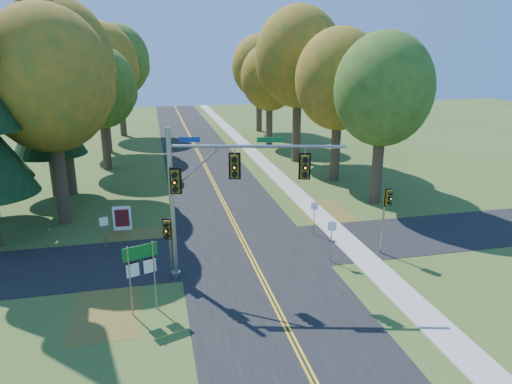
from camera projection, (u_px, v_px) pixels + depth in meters
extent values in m
plane|color=#3A4D1B|center=(255.00, 265.00, 24.94)|extent=(160.00, 160.00, 0.00)
cube|color=black|center=(255.00, 265.00, 24.94)|extent=(8.00, 160.00, 0.02)
cube|color=black|center=(248.00, 250.00, 26.80)|extent=(60.00, 6.00, 0.02)
cube|color=gold|center=(253.00, 265.00, 24.91)|extent=(0.10, 160.00, 0.01)
cube|color=gold|center=(257.00, 265.00, 24.95)|extent=(0.10, 160.00, 0.01)
cube|color=#9E998E|center=(360.00, 254.00, 26.25)|extent=(1.60, 160.00, 0.06)
cube|color=brown|center=(135.00, 247.00, 27.29)|extent=(4.00, 6.00, 0.00)
cube|color=brown|center=(331.00, 218.00, 31.97)|extent=(3.50, 8.00, 0.00)
cube|color=brown|center=(108.00, 310.00, 20.55)|extent=(3.00, 5.00, 0.00)
cylinder|color=#38281C|center=(60.00, 175.00, 30.25)|extent=(0.86, 0.86, 6.75)
ellipsoid|color=#B46A18|center=(47.00, 79.00, 28.45)|extent=(8.00, 8.00, 9.20)
sphere|color=#B46A18|center=(79.00, 90.00, 30.14)|extent=(4.80, 4.80, 4.80)
sphere|color=#B46A18|center=(18.00, 66.00, 27.17)|extent=(4.40, 4.40, 4.40)
cylinder|color=#38281C|center=(377.00, 164.00, 34.60)|extent=(0.83, 0.83, 6.08)
ellipsoid|color=#4E7925|center=(383.00, 89.00, 32.98)|extent=(7.20, 7.20, 8.28)
sphere|color=#4E7925|center=(393.00, 98.00, 34.50)|extent=(4.32, 4.32, 4.32)
sphere|color=#4E7925|center=(373.00, 80.00, 31.83)|extent=(3.96, 3.96, 3.96)
cylinder|color=#38281C|center=(67.00, 150.00, 36.46)|extent=(0.89, 0.89, 7.42)
ellipsoid|color=#B46A18|center=(56.00, 62.00, 34.50)|extent=(8.60, 8.60, 9.89)
sphere|color=#B46A18|center=(84.00, 73.00, 36.32)|extent=(5.16, 5.16, 5.16)
sphere|color=#B46A18|center=(30.00, 50.00, 33.13)|extent=(4.73, 4.73, 4.73)
cylinder|color=#38281C|center=(336.00, 146.00, 40.78)|extent=(0.84, 0.84, 6.30)
ellipsoid|color=#B46A18|center=(339.00, 79.00, 39.09)|extent=(7.60, 7.60, 8.74)
sphere|color=#B46A18|center=(350.00, 87.00, 40.69)|extent=(4.56, 4.56, 4.56)
sphere|color=#B46A18|center=(328.00, 71.00, 37.87)|extent=(4.18, 4.18, 4.18)
cylinder|color=#38281C|center=(106.00, 141.00, 44.84)|extent=(0.81, 0.81, 5.62)
ellipsoid|color=#4E7925|center=(100.00, 87.00, 43.32)|extent=(6.80, 6.80, 7.82)
sphere|color=#4E7925|center=(116.00, 93.00, 44.76)|extent=(4.08, 4.08, 4.08)
sphere|color=#4E7925|center=(85.00, 80.00, 42.24)|extent=(3.74, 3.74, 3.74)
cylinder|color=#38281C|center=(297.00, 125.00, 47.91)|extent=(0.90, 0.90, 7.65)
ellipsoid|color=#B46A18|center=(298.00, 57.00, 45.89)|extent=(8.80, 8.80, 10.12)
sphere|color=#B46A18|center=(310.00, 66.00, 47.75)|extent=(5.28, 5.28, 5.28)
sphere|color=#B46A18|center=(286.00, 48.00, 44.48)|extent=(4.84, 4.84, 4.84)
cylinder|color=#38281C|center=(106.00, 122.00, 52.63)|extent=(0.87, 0.87, 6.98)
ellipsoid|color=#B46A18|center=(101.00, 65.00, 50.77)|extent=(8.20, 8.20, 9.43)
sphere|color=#B46A18|center=(117.00, 72.00, 52.50)|extent=(4.92, 4.92, 4.92)
sphere|color=#B46A18|center=(85.00, 57.00, 49.46)|extent=(4.51, 4.51, 4.51)
cylinder|color=#38281C|center=(269.00, 122.00, 56.62)|extent=(0.82, 0.82, 5.85)
ellipsoid|color=#B46A18|center=(270.00, 77.00, 55.05)|extent=(7.00, 7.00, 8.05)
sphere|color=#B46A18|center=(278.00, 83.00, 56.53)|extent=(4.20, 4.20, 4.20)
sphere|color=#B46A18|center=(261.00, 72.00, 53.93)|extent=(3.85, 3.85, 3.85)
cylinder|color=#38281C|center=(122.00, 110.00, 63.01)|extent=(0.88, 0.88, 7.20)
ellipsoid|color=#4E7925|center=(118.00, 61.00, 61.10)|extent=(8.40, 8.40, 9.66)
sphere|color=#4E7925|center=(131.00, 67.00, 62.88)|extent=(5.04, 5.04, 5.04)
sphere|color=#4E7925|center=(105.00, 54.00, 59.76)|extent=(4.62, 4.62, 4.62)
cylinder|color=#38281C|center=(259.00, 109.00, 66.76)|extent=(0.85, 0.85, 6.53)
ellipsoid|color=#B46A18|center=(259.00, 67.00, 65.00)|extent=(7.80, 7.80, 8.97)
sphere|color=#B46A18|center=(268.00, 72.00, 66.65)|extent=(4.68, 4.68, 4.68)
sphere|color=#B46A18|center=(251.00, 61.00, 63.76)|extent=(4.29, 4.29, 4.29)
cylinder|color=#38281C|center=(54.00, 175.00, 36.61)|extent=(0.50, 0.50, 3.42)
cone|color=black|center=(46.00, 120.00, 35.31)|extent=(5.60, 5.60, 5.45)
cone|color=black|center=(39.00, 68.00, 34.17)|extent=(4.57, 4.57, 5.45)
cone|color=black|center=(32.00, 12.00, 33.03)|extent=(3.55, 3.55, 5.45)
cylinder|color=gray|center=(172.00, 206.00, 22.44)|extent=(0.24, 0.24, 7.79)
cylinder|color=gray|center=(176.00, 274.00, 23.53)|extent=(0.49, 0.49, 0.33)
cylinder|color=gray|center=(257.00, 146.00, 21.49)|extent=(8.14, 2.15, 0.16)
cylinder|color=gray|center=(195.00, 169.00, 21.86)|extent=(2.47, 0.70, 2.30)
cylinder|color=gray|center=(235.00, 150.00, 21.56)|extent=(0.04, 0.04, 0.40)
cube|color=#72590C|center=(235.00, 166.00, 21.78)|extent=(0.45, 0.42, 1.11)
cube|color=black|center=(235.00, 166.00, 21.78)|extent=(0.57, 0.17, 1.31)
sphere|color=orange|center=(234.00, 167.00, 21.54)|extent=(0.20, 0.20, 0.20)
cylinder|color=black|center=(234.00, 160.00, 21.44)|extent=(0.30, 0.24, 0.27)
cylinder|color=black|center=(234.00, 167.00, 21.54)|extent=(0.30, 0.24, 0.27)
cylinder|color=black|center=(234.00, 175.00, 21.64)|extent=(0.30, 0.24, 0.27)
cylinder|color=gray|center=(305.00, 151.00, 21.50)|extent=(0.04, 0.04, 0.40)
cube|color=#72590C|center=(305.00, 166.00, 21.72)|extent=(0.45, 0.42, 1.11)
cube|color=black|center=(305.00, 166.00, 21.72)|extent=(0.57, 0.17, 1.31)
sphere|color=orange|center=(305.00, 168.00, 21.48)|extent=(0.20, 0.20, 0.20)
cylinder|color=black|center=(305.00, 160.00, 21.38)|extent=(0.30, 0.24, 0.27)
cylinder|color=black|center=(305.00, 168.00, 21.48)|extent=(0.30, 0.24, 0.27)
cylinder|color=black|center=(305.00, 175.00, 21.58)|extent=(0.30, 0.24, 0.27)
cube|color=#72590C|center=(176.00, 181.00, 21.88)|extent=(0.45, 0.42, 1.11)
cube|color=black|center=(176.00, 181.00, 21.88)|extent=(0.57, 0.17, 1.31)
sphere|color=orange|center=(175.00, 182.00, 21.64)|extent=(0.20, 0.20, 0.20)
cylinder|color=black|center=(174.00, 175.00, 21.53)|extent=(0.30, 0.24, 0.27)
cylinder|color=black|center=(175.00, 182.00, 21.64)|extent=(0.30, 0.24, 0.27)
cylinder|color=black|center=(175.00, 190.00, 21.74)|extent=(0.30, 0.24, 0.27)
cube|color=navy|center=(190.00, 140.00, 21.45)|extent=(0.98, 0.28, 0.24)
cube|color=#0C5926|center=(270.00, 140.00, 21.38)|extent=(1.20, 0.34, 0.24)
cylinder|color=gray|center=(383.00, 222.00, 25.89)|extent=(0.11, 0.11, 3.88)
cube|color=#72590C|center=(388.00, 197.00, 25.28)|extent=(0.35, 0.33, 0.88)
cube|color=black|center=(388.00, 197.00, 25.28)|extent=(0.45, 0.13, 1.04)
sphere|color=orange|center=(390.00, 198.00, 25.11)|extent=(0.16, 0.16, 0.16)
cylinder|color=black|center=(390.00, 194.00, 25.03)|extent=(0.24, 0.19, 0.21)
cylinder|color=black|center=(390.00, 198.00, 25.11)|extent=(0.24, 0.19, 0.21)
cylinder|color=black|center=(390.00, 203.00, 25.19)|extent=(0.24, 0.19, 0.21)
cylinder|color=gray|center=(170.00, 247.00, 23.43)|extent=(0.12, 0.12, 3.12)
cube|color=#72590C|center=(168.00, 229.00, 22.91)|extent=(0.41, 0.38, 0.98)
cube|color=black|center=(168.00, 229.00, 22.91)|extent=(0.49, 0.19, 1.15)
sphere|color=orange|center=(166.00, 231.00, 22.70)|extent=(0.18, 0.18, 0.18)
cylinder|color=black|center=(166.00, 225.00, 22.61)|extent=(0.27, 0.22, 0.23)
cylinder|color=black|center=(166.00, 231.00, 22.70)|extent=(0.27, 0.22, 0.23)
cylinder|color=black|center=(167.00, 237.00, 22.79)|extent=(0.27, 0.22, 0.23)
cylinder|color=gray|center=(130.00, 282.00, 19.67)|extent=(0.07, 0.07, 3.31)
cylinder|color=gray|center=(155.00, 275.00, 20.24)|extent=(0.07, 0.07, 3.31)
cube|color=#0E631D|center=(140.00, 252.00, 19.61)|extent=(1.46, 0.57, 0.61)
cube|color=silver|center=(140.00, 252.00, 19.61)|extent=(1.24, 0.46, 0.09)
cube|color=silver|center=(133.00, 270.00, 19.64)|extent=(0.53, 0.23, 0.61)
cube|color=black|center=(132.00, 263.00, 19.53)|extent=(0.52, 0.19, 0.11)
cube|color=silver|center=(150.00, 266.00, 20.04)|extent=(0.53, 0.23, 0.61)
cube|color=black|center=(149.00, 258.00, 19.93)|extent=(0.52, 0.19, 0.11)
cube|color=white|center=(122.00, 218.00, 29.69)|extent=(1.17, 0.25, 1.61)
cube|color=maroon|center=(122.00, 218.00, 29.59)|extent=(0.89, 0.09, 1.16)
cube|color=white|center=(116.00, 228.00, 29.82)|extent=(0.08, 0.08, 0.27)
cube|color=white|center=(130.00, 228.00, 29.95)|extent=(0.08, 0.08, 0.27)
cylinder|color=gray|center=(314.00, 218.00, 28.85)|extent=(0.05, 0.05, 2.21)
cube|color=white|center=(315.00, 206.00, 28.60)|extent=(0.41, 0.17, 0.45)
cylinder|color=gray|center=(331.00, 241.00, 25.04)|extent=(0.06, 0.06, 2.43)
cube|color=white|center=(332.00, 226.00, 24.76)|extent=(0.45, 0.18, 0.50)
cylinder|color=gray|center=(105.00, 236.00, 25.71)|extent=(0.06, 0.06, 2.44)
cube|color=silver|center=(104.00, 222.00, 25.43)|extent=(0.46, 0.15, 0.50)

